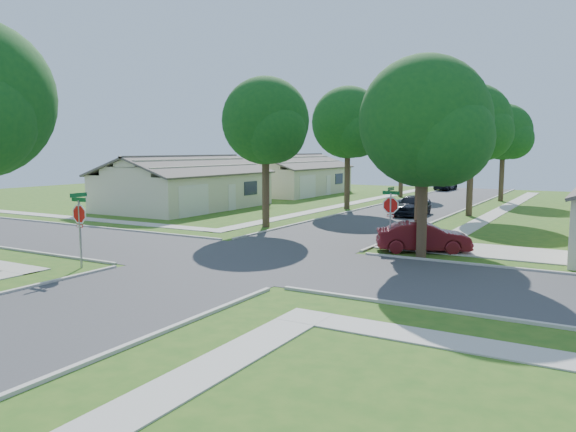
{
  "coord_description": "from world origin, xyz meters",
  "views": [
    {
      "loc": [
        13.29,
        -19.51,
        4.67
      ],
      "look_at": [
        0.4,
        2.84,
        1.6
      ],
      "focal_mm": 35.0,
      "sensor_mm": 36.0,
      "label": 1
    }
  ],
  "objects_px": {
    "tree_w_mid": "(349,126)",
    "stop_sign_sw": "(79,217)",
    "tree_e_mid": "(473,126)",
    "car_curb_east": "(412,205)",
    "car_driveway": "(423,237)",
    "tree_ne_corner": "(426,127)",
    "tree_w_near": "(266,125)",
    "tree_w_far": "(402,141)",
    "house_nw_near": "(186,189)",
    "tree_e_far": "(504,135)",
    "house_nw_far": "(291,179)",
    "tree_e_near": "(422,130)",
    "car_curb_west": "(445,185)",
    "stop_sign_ne": "(391,208)"
  },
  "relations": [
    {
      "from": "tree_e_near",
      "to": "house_nw_far",
      "type": "bearing_deg",
      "value": 132.06
    },
    {
      "from": "tree_e_near",
      "to": "tree_ne_corner",
      "type": "distance_m",
      "value": 5.06
    },
    {
      "from": "house_nw_far",
      "to": "tree_e_mid",
      "type": "bearing_deg",
      "value": -27.91
    },
    {
      "from": "tree_e_near",
      "to": "tree_w_near",
      "type": "distance_m",
      "value": 9.41
    },
    {
      "from": "house_nw_near",
      "to": "car_driveway",
      "type": "distance_m",
      "value": 23.97
    },
    {
      "from": "tree_ne_corner",
      "to": "car_curb_east",
      "type": "height_order",
      "value": "tree_ne_corner"
    },
    {
      "from": "house_nw_near",
      "to": "house_nw_far",
      "type": "xyz_separation_m",
      "value": [
        0.0,
        17.0,
        0.0
      ]
    },
    {
      "from": "tree_w_mid",
      "to": "stop_sign_sw",
      "type": "bearing_deg",
      "value": -90.13
    },
    {
      "from": "tree_w_mid",
      "to": "tree_ne_corner",
      "type": "relative_size",
      "value": 1.1
    },
    {
      "from": "tree_e_mid",
      "to": "tree_w_near",
      "type": "distance_m",
      "value": 15.25
    },
    {
      "from": "car_driveway",
      "to": "tree_ne_corner",
      "type": "bearing_deg",
      "value": 171.19
    },
    {
      "from": "tree_ne_corner",
      "to": "car_driveway",
      "type": "bearing_deg",
      "value": 105.56
    },
    {
      "from": "tree_w_near",
      "to": "house_nw_far",
      "type": "xyz_separation_m",
      "value": [
        -11.35,
        22.99,
        -4.6
      ]
    },
    {
      "from": "tree_e_mid",
      "to": "tree_w_mid",
      "type": "height_order",
      "value": "tree_w_mid"
    },
    {
      "from": "house_nw_near",
      "to": "car_driveway",
      "type": "xyz_separation_m",
      "value": [
        21.99,
        -9.5,
        -0.82
      ]
    },
    {
      "from": "tree_ne_corner",
      "to": "house_nw_near",
      "type": "xyz_separation_m",
      "value": [
        -22.35,
        10.79,
        -4.08
      ]
    },
    {
      "from": "tree_w_mid",
      "to": "tree_w_far",
      "type": "height_order",
      "value": "tree_w_mid"
    },
    {
      "from": "house_nw_near",
      "to": "stop_sign_sw",
      "type": "bearing_deg",
      "value": -60.17
    },
    {
      "from": "stop_sign_sw",
      "to": "tree_ne_corner",
      "type": "height_order",
      "value": "tree_ne_corner"
    },
    {
      "from": "tree_e_far",
      "to": "tree_w_far",
      "type": "relative_size",
      "value": 1.09
    },
    {
      "from": "tree_e_near",
      "to": "tree_e_far",
      "type": "height_order",
      "value": "tree_e_far"
    },
    {
      "from": "stop_sign_sw",
      "to": "car_curb_west",
      "type": "height_order",
      "value": "stop_sign_sw"
    },
    {
      "from": "tree_w_far",
      "to": "house_nw_near",
      "type": "bearing_deg",
      "value": -120.82
    },
    {
      "from": "tree_w_near",
      "to": "house_nw_near",
      "type": "xyz_separation_m",
      "value": [
        -11.35,
        5.99,
        -4.6
      ]
    },
    {
      "from": "stop_sign_sw",
      "to": "stop_sign_ne",
      "type": "relative_size",
      "value": 1.0
    },
    {
      "from": "tree_w_mid",
      "to": "tree_w_far",
      "type": "xyz_separation_m",
      "value": [
        -0.01,
        13.0,
        -0.98
      ]
    },
    {
      "from": "tree_e_mid",
      "to": "tree_e_near",
      "type": "bearing_deg",
      "value": -90.03
    },
    {
      "from": "tree_e_far",
      "to": "tree_w_near",
      "type": "distance_m",
      "value": 26.71
    },
    {
      "from": "house_nw_near",
      "to": "car_curb_west",
      "type": "height_order",
      "value": "house_nw_near"
    },
    {
      "from": "stop_sign_ne",
      "to": "house_nw_far",
      "type": "bearing_deg",
      "value": 127.16
    },
    {
      "from": "tree_w_mid",
      "to": "car_curb_east",
      "type": "relative_size",
      "value": 2.16
    },
    {
      "from": "stop_sign_sw",
      "to": "car_curb_east",
      "type": "distance_m",
      "value": 24.54
    },
    {
      "from": "stop_sign_sw",
      "to": "tree_ne_corner",
      "type": "bearing_deg",
      "value": 38.84
    },
    {
      "from": "tree_ne_corner",
      "to": "stop_sign_ne",
      "type": "bearing_deg",
      "value": 163.45
    },
    {
      "from": "stop_sign_sw",
      "to": "tree_e_near",
      "type": "bearing_deg",
      "value": 55.41
    },
    {
      "from": "stop_sign_sw",
      "to": "tree_e_far",
      "type": "height_order",
      "value": "tree_e_far"
    },
    {
      "from": "tree_e_mid",
      "to": "car_curb_east",
      "type": "xyz_separation_m",
      "value": [
        -3.56,
        -1.92,
        -5.5
      ]
    },
    {
      "from": "tree_w_mid",
      "to": "car_curb_west",
      "type": "height_order",
      "value": "tree_w_mid"
    },
    {
      "from": "tree_w_near",
      "to": "house_nw_far",
      "type": "bearing_deg",
      "value": 116.27
    },
    {
      "from": "tree_w_near",
      "to": "tree_w_far",
      "type": "xyz_separation_m",
      "value": [
        -0.01,
        25.0,
        -0.61
      ]
    },
    {
      "from": "stop_sign_sw",
      "to": "tree_w_mid",
      "type": "bearing_deg",
      "value": 89.87
    },
    {
      "from": "house_nw_near",
      "to": "house_nw_far",
      "type": "height_order",
      "value": "same"
    },
    {
      "from": "tree_w_far",
      "to": "car_curb_west",
      "type": "bearing_deg",
      "value": 82.69
    },
    {
      "from": "tree_e_mid",
      "to": "tree_w_near",
      "type": "relative_size",
      "value": 1.03
    },
    {
      "from": "stop_sign_sw",
      "to": "house_nw_far",
      "type": "xyz_separation_m",
      "value": [
        -11.29,
        36.7,
        -0.51
      ]
    },
    {
      "from": "stop_sign_sw",
      "to": "car_driveway",
      "type": "bearing_deg",
      "value": 43.63
    },
    {
      "from": "stop_sign_sw",
      "to": "tree_e_far",
      "type": "xyz_separation_m",
      "value": [
        9.45,
        38.71,
        3.95
      ]
    },
    {
      "from": "tree_e_far",
      "to": "tree_e_near",
      "type": "bearing_deg",
      "value": -90.0
    },
    {
      "from": "tree_w_far",
      "to": "car_driveway",
      "type": "height_order",
      "value": "tree_w_far"
    },
    {
      "from": "tree_e_far",
      "to": "tree_w_mid",
      "type": "bearing_deg",
      "value": -125.85
    }
  ]
}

